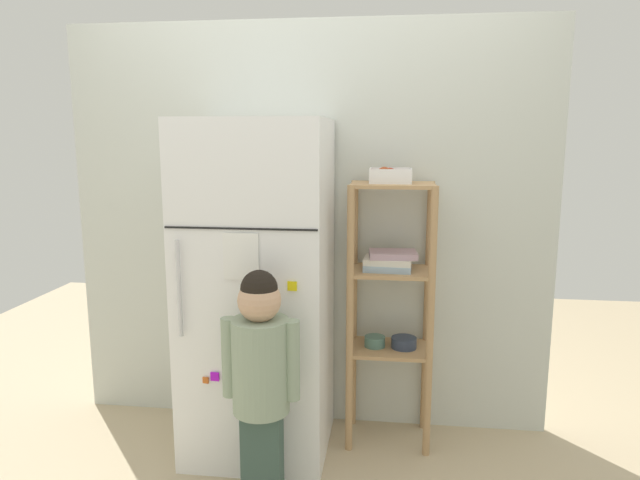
{
  "coord_description": "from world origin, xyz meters",
  "views": [
    {
      "loc": [
        0.44,
        -2.62,
        1.56
      ],
      "look_at": [
        0.11,
        0.02,
        1.08
      ],
      "focal_mm": 32.09,
      "sensor_mm": 36.0,
      "label": 1
    }
  ],
  "objects_px": {
    "pantry_shelf_unit": "(390,291)",
    "fruit_bin": "(388,176)",
    "child_standing": "(261,365)",
    "refrigerator": "(258,290)"
  },
  "relations": [
    {
      "from": "refrigerator",
      "to": "fruit_bin",
      "type": "distance_m",
      "value": 0.84
    },
    {
      "from": "refrigerator",
      "to": "pantry_shelf_unit",
      "type": "xyz_separation_m",
      "value": [
        0.64,
        0.15,
        -0.03
      ]
    },
    {
      "from": "child_standing",
      "to": "pantry_shelf_unit",
      "type": "xyz_separation_m",
      "value": [
        0.53,
        0.59,
        0.17
      ]
    },
    {
      "from": "fruit_bin",
      "to": "pantry_shelf_unit",
      "type": "bearing_deg",
      "value": -19.36
    },
    {
      "from": "child_standing",
      "to": "fruit_bin",
      "type": "height_order",
      "value": "fruit_bin"
    },
    {
      "from": "pantry_shelf_unit",
      "to": "fruit_bin",
      "type": "xyz_separation_m",
      "value": [
        -0.02,
        0.01,
        0.57
      ]
    },
    {
      "from": "refrigerator",
      "to": "pantry_shelf_unit",
      "type": "bearing_deg",
      "value": 13.15
    },
    {
      "from": "pantry_shelf_unit",
      "to": "fruit_bin",
      "type": "height_order",
      "value": "fruit_bin"
    },
    {
      "from": "refrigerator",
      "to": "fruit_bin",
      "type": "relative_size",
      "value": 8.16
    },
    {
      "from": "child_standing",
      "to": "fruit_bin",
      "type": "distance_m",
      "value": 1.08
    }
  ]
}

